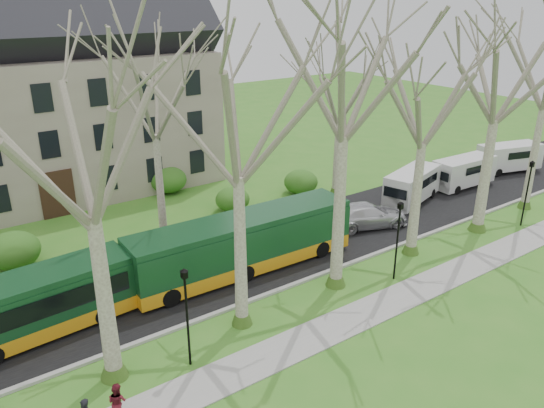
{
  "coord_description": "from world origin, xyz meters",
  "views": [
    {
      "loc": [
        -13.52,
        -17.31,
        14.04
      ],
      "look_at": [
        0.93,
        3.0,
        4.13
      ],
      "focal_mm": 35.0,
      "sensor_mm": 36.0,
      "label": 1
    }
  ],
  "objects_px": {
    "van_b": "(464,173)",
    "pedestrian_b": "(117,401)",
    "bus_follow": "(244,243)",
    "van_a": "(412,186)",
    "sedan": "(367,215)",
    "van_c": "(509,158)"
  },
  "relations": [
    {
      "from": "bus_follow",
      "to": "sedan",
      "type": "xyz_separation_m",
      "value": [
        9.52,
        0.25,
        -0.8
      ]
    },
    {
      "from": "van_b",
      "to": "van_c",
      "type": "distance_m",
      "value": 6.41
    },
    {
      "from": "bus_follow",
      "to": "van_b",
      "type": "distance_m",
      "value": 21.06
    },
    {
      "from": "van_c",
      "to": "pedestrian_b",
      "type": "xyz_separation_m",
      "value": [
        -36.92,
        -8.2,
        -0.43
      ]
    },
    {
      "from": "sedan",
      "to": "van_a",
      "type": "xyz_separation_m",
      "value": [
        5.72,
        1.27,
        0.4
      ]
    },
    {
      "from": "bus_follow",
      "to": "van_b",
      "type": "xyz_separation_m",
      "value": [
        21.01,
        1.38,
        -0.43
      ]
    },
    {
      "from": "van_b",
      "to": "pedestrian_b",
      "type": "distance_m",
      "value": 31.56
    },
    {
      "from": "sedan",
      "to": "van_b",
      "type": "height_order",
      "value": "van_b"
    },
    {
      "from": "bus_follow",
      "to": "sedan",
      "type": "bearing_deg",
      "value": 3.05
    },
    {
      "from": "bus_follow",
      "to": "van_c",
      "type": "distance_m",
      "value": 27.47
    },
    {
      "from": "van_a",
      "to": "van_b",
      "type": "height_order",
      "value": "van_a"
    },
    {
      "from": "van_b",
      "to": "van_a",
      "type": "bearing_deg",
      "value": -178.82
    },
    {
      "from": "sedan",
      "to": "van_a",
      "type": "distance_m",
      "value": 5.87
    },
    {
      "from": "sedan",
      "to": "pedestrian_b",
      "type": "distance_m",
      "value": 20.24
    },
    {
      "from": "van_a",
      "to": "van_c",
      "type": "distance_m",
      "value": 12.18
    },
    {
      "from": "bus_follow",
      "to": "van_a",
      "type": "relative_size",
      "value": 2.34
    },
    {
      "from": "pedestrian_b",
      "to": "sedan",
      "type": "bearing_deg",
      "value": -98.73
    },
    {
      "from": "van_b",
      "to": "pedestrian_b",
      "type": "xyz_separation_m",
      "value": [
        -30.51,
        -8.03,
        -0.41
      ]
    },
    {
      "from": "sedan",
      "to": "van_c",
      "type": "bearing_deg",
      "value": -67.98
    },
    {
      "from": "van_c",
      "to": "van_a",
      "type": "bearing_deg",
      "value": -163.55
    },
    {
      "from": "bus_follow",
      "to": "sedan",
      "type": "distance_m",
      "value": 9.56
    },
    {
      "from": "van_c",
      "to": "bus_follow",
      "type": "bearing_deg",
      "value": -160.44
    }
  ]
}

